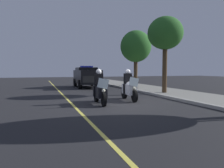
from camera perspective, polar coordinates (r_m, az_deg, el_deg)
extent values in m
plane|color=black|center=(10.97, 1.73, -5.03)|extent=(80.00, 80.00, 0.00)
cube|color=#9E9B93|center=(12.55, 16.37, -3.72)|extent=(48.00, 0.24, 0.15)
cube|color=gray|center=(13.73, 22.86, -3.33)|extent=(48.00, 3.60, 0.10)
cube|color=#E0D14C|center=(10.39, -10.26, -5.56)|extent=(48.00, 0.12, 0.01)
cylinder|color=black|center=(9.88, -2.19, -4.13)|extent=(0.64, 0.14, 0.64)
cylinder|color=black|center=(11.32, -4.18, -3.13)|extent=(0.64, 0.16, 0.64)
cube|color=black|center=(10.54, -3.23, -1.99)|extent=(1.21, 0.47, 0.56)
ellipsoid|color=black|center=(10.47, -3.17, -0.39)|extent=(0.57, 0.34, 0.24)
cube|color=silver|center=(9.90, -2.35, 0.13)|extent=(0.08, 0.56, 0.53)
sphere|color=#F9F4CC|center=(9.87, -2.25, -1.80)|extent=(0.17, 0.17, 0.17)
sphere|color=red|center=(9.99, -3.43, -0.24)|extent=(0.09, 0.09, 0.09)
sphere|color=#1933F2|center=(10.07, -1.66, -0.20)|extent=(0.09, 0.09, 0.09)
cube|color=black|center=(10.73, -3.54, 1.10)|extent=(0.29, 0.41, 0.60)
cube|color=black|center=(10.76, -2.42, -1.87)|extent=(0.18, 0.15, 0.56)
cube|color=black|center=(10.66, -4.50, -1.93)|extent=(0.18, 0.15, 0.56)
sphere|color=white|center=(10.69, -3.52, 3.24)|extent=(0.28, 0.28, 0.28)
cylinder|color=black|center=(11.21, 5.98, -3.21)|extent=(0.64, 0.14, 0.64)
cylinder|color=black|center=(12.59, 3.27, -2.42)|extent=(0.64, 0.16, 0.64)
cube|color=white|center=(11.84, 4.59, -1.36)|extent=(1.21, 0.47, 0.56)
ellipsoid|color=white|center=(11.78, 4.69, 0.07)|extent=(0.57, 0.34, 0.24)
cube|color=silver|center=(11.23, 5.80, 0.55)|extent=(0.08, 0.56, 0.53)
sphere|color=#F9F4CC|center=(11.20, 5.91, -1.15)|extent=(0.17, 0.17, 0.17)
sphere|color=red|center=(11.30, 4.80, 0.22)|extent=(0.09, 0.09, 0.09)
sphere|color=#1933F2|center=(11.42, 6.28, 0.25)|extent=(0.09, 0.09, 0.09)
cube|color=black|center=(12.02, 4.20, 1.39)|extent=(0.29, 0.41, 0.60)
cube|color=black|center=(12.08, 5.17, -1.27)|extent=(0.18, 0.15, 0.56)
cube|color=black|center=(11.93, 3.40, -1.32)|extent=(0.18, 0.15, 0.56)
sphere|color=silver|center=(11.99, 4.24, 3.30)|extent=(0.28, 0.28, 0.28)
cube|color=black|center=(20.61, -6.71, 1.93)|extent=(4.95, 2.04, 1.24)
cube|color=black|center=(20.89, -6.87, 3.87)|extent=(2.45, 1.82, 0.36)
cube|color=#2633D8|center=(20.70, -6.78, 4.60)|extent=(0.31, 1.21, 0.14)
cube|color=black|center=(18.26, -5.31, 1.26)|extent=(0.17, 1.62, 0.56)
cylinder|color=black|center=(19.32, -3.22, -0.01)|extent=(0.81, 0.30, 0.80)
cylinder|color=black|center=(18.96, -8.50, -0.12)|extent=(0.81, 0.30, 0.80)
cylinder|color=black|center=(22.33, -5.16, 0.49)|extent=(0.81, 0.30, 0.80)
cylinder|color=black|center=(22.02, -9.74, 0.41)|extent=(0.81, 0.30, 0.80)
cylinder|color=black|center=(23.91, -4.05, 0.55)|extent=(0.66, 0.06, 0.66)
cylinder|color=black|center=(24.98, -4.63, 0.68)|extent=(0.66, 0.06, 0.66)
cube|color=blue|center=(24.43, -4.35, 1.25)|extent=(1.00, 0.09, 0.36)
cube|color=black|center=(24.46, -4.38, 2.66)|extent=(0.25, 0.33, 0.56)
sphere|color=tan|center=(24.43, -4.37, 3.55)|extent=(0.22, 0.22, 0.22)
cylinder|color=#42301E|center=(15.34, 13.78, 3.62)|extent=(0.32, 0.32, 3.13)
ellipsoid|color=#286023|center=(15.54, 13.93, 12.97)|extent=(2.41, 2.41, 2.25)
cylinder|color=#42301E|center=(21.98, 6.28, 3.17)|extent=(0.38, 0.38, 2.70)
ellipsoid|color=#286023|center=(22.10, 6.33, 9.90)|extent=(3.10, 3.10, 3.17)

